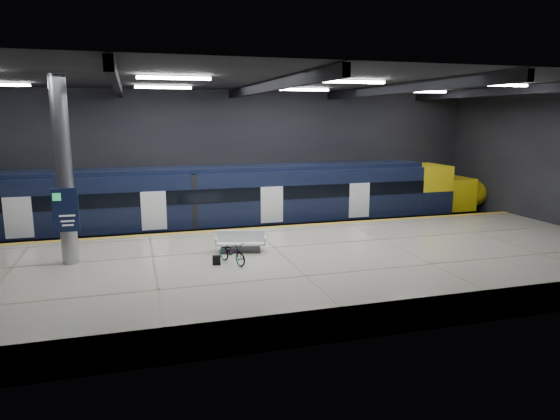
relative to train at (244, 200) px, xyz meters
name	(u,v)px	position (x,y,z in m)	size (l,w,h in m)	color
ground	(269,266)	(-0.09, -5.50, -2.06)	(30.00, 30.00, 0.00)	black
room_shell	(268,136)	(-0.09, -5.49, 3.66)	(30.10, 16.10, 8.05)	black
platform	(285,270)	(-0.09, -8.00, -1.51)	(30.00, 11.00, 1.10)	#B6AC9A
safety_strip	(254,228)	(-0.09, -2.75, -0.95)	(30.00, 0.40, 0.01)	gold
rails	(242,236)	(-0.09, 0.00, -1.98)	(30.00, 1.52, 0.16)	gray
train	(244,200)	(0.00, 0.00, 0.00)	(29.40, 2.84, 3.79)	black
bench	(241,244)	(-1.61, -6.76, -0.64)	(2.17, 1.31, 0.89)	#595B60
bicycle	(232,253)	(-2.27, -8.30, -0.54)	(0.55, 1.59, 0.83)	#99999E
pannier_bag	(216,260)	(-2.87, -8.30, -0.78)	(0.30, 0.18, 0.35)	black
info_column	(64,174)	(-8.09, -6.52, 2.40)	(0.90, 0.78, 6.90)	#9EA0A5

